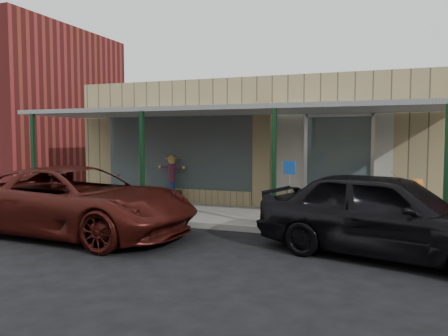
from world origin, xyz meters
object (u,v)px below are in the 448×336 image
(barrel_scarecrow, at_px, (172,187))
(car_maroon, at_px, (76,201))
(barrel_pumpkin, at_px, (76,197))
(parked_sedan, at_px, (386,214))
(handicap_sign, at_px, (289,184))

(barrel_scarecrow, height_order, car_maroon, barrel_scarecrow)
(barrel_pumpkin, distance_m, parked_sedan, 9.42)
(parked_sedan, relative_size, car_maroon, 0.90)
(barrel_pumpkin, bearing_deg, barrel_scarecrow, 32.26)
(handicap_sign, height_order, parked_sedan, handicap_sign)
(barrel_scarecrow, distance_m, barrel_pumpkin, 3.02)
(barrel_scarecrow, bearing_deg, handicap_sign, -18.81)
(barrel_pumpkin, bearing_deg, car_maroon, -50.55)
(barrel_scarecrow, relative_size, parked_sedan, 0.30)
(barrel_scarecrow, xyz_separation_m, barrel_pumpkin, (-2.54, -1.61, -0.27))
(barrel_pumpkin, xyz_separation_m, parked_sedan, (9.12, -2.31, 0.41))
(barrel_pumpkin, bearing_deg, handicap_sign, -5.30)
(car_maroon, bearing_deg, parked_sedan, -83.31)
(barrel_scarecrow, xyz_separation_m, handicap_sign, (4.36, -2.25, 0.48))
(barrel_scarecrow, xyz_separation_m, parked_sedan, (6.57, -3.92, 0.15))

